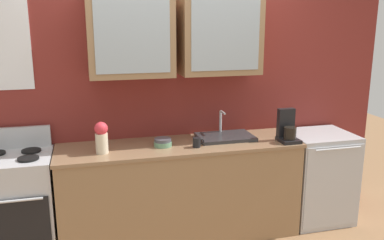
% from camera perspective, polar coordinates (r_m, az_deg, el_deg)
% --- Properties ---
extents(ground_plane, '(10.00, 10.00, 0.00)m').
position_cam_1_polar(ground_plane, '(3.99, -1.56, -15.57)').
color(ground_plane, '#936B47').
extents(back_wall_unit, '(4.24, 0.45, 2.81)m').
position_cam_1_polar(back_wall_unit, '(3.79, -2.81, 6.86)').
color(back_wall_unit, maroon).
rests_on(back_wall_unit, ground_plane).
extents(counter, '(2.14, 0.60, 0.88)m').
position_cam_1_polar(counter, '(3.79, -1.60, -9.73)').
color(counter, '#93704C').
rests_on(counter, ground_plane).
extents(stove_range, '(0.60, 0.59, 1.06)m').
position_cam_1_polar(stove_range, '(3.76, -22.96, -10.98)').
color(stove_range, silver).
rests_on(stove_range, ground_plane).
extents(sink_faucet, '(0.51, 0.34, 0.24)m').
position_cam_1_polar(sink_faucet, '(3.81, 4.58, -2.27)').
color(sink_faucet, '#2D2D30').
rests_on(sink_faucet, counter).
extents(bowl_stack, '(0.16, 0.16, 0.07)m').
position_cam_1_polar(bowl_stack, '(3.58, -4.05, -3.08)').
color(bowl_stack, '#669972').
rests_on(bowl_stack, counter).
extents(vase, '(0.11, 0.11, 0.26)m').
position_cam_1_polar(vase, '(3.44, -12.39, -2.31)').
color(vase, beige).
rests_on(vase, counter).
extents(cup_near_sink, '(0.10, 0.07, 0.08)m').
position_cam_1_polar(cup_near_sink, '(3.54, 0.69, -3.11)').
color(cup_near_sink, black).
rests_on(cup_near_sink, counter).
extents(dishwasher, '(0.61, 0.59, 0.88)m').
position_cam_1_polar(dishwasher, '(4.29, 16.92, -7.49)').
color(dishwasher, silver).
rests_on(dishwasher, ground_plane).
extents(coffee_maker, '(0.17, 0.20, 0.29)m').
position_cam_1_polar(coffee_maker, '(3.80, 13.06, -1.26)').
color(coffee_maker, black).
rests_on(coffee_maker, counter).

